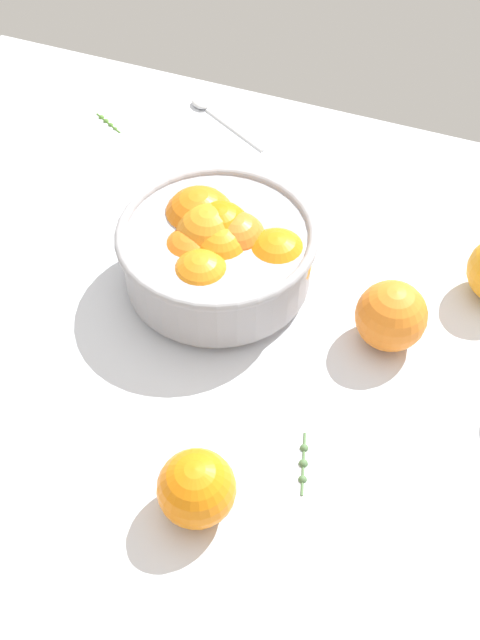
{
  "coord_description": "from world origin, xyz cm",
  "views": [
    {
      "loc": [
        20.43,
        -46.07,
        65.05
      ],
      "look_at": [
        2.79,
        -1.7,
        8.19
      ],
      "focal_mm": 41.93,
      "sensor_mm": 36.0,
      "label": 1
    }
  ],
  "objects_px": {
    "loose_orange_2": "(197,489)",
    "spoon": "(216,115)",
    "fruit_bowl": "(218,251)",
    "loose_orange_0": "(391,316)"
  },
  "relations": [
    {
      "from": "loose_orange_2",
      "to": "spoon",
      "type": "bearing_deg",
      "value": 111.36
    },
    {
      "from": "fruit_bowl",
      "to": "loose_orange_0",
      "type": "relative_size",
      "value": 2.9
    },
    {
      "from": "fruit_bowl",
      "to": "spoon",
      "type": "bearing_deg",
      "value": 113.61
    },
    {
      "from": "loose_orange_0",
      "to": "fruit_bowl",
      "type": "bearing_deg",
      "value": 177.54
    },
    {
      "from": "loose_orange_0",
      "to": "spoon",
      "type": "xyz_separation_m",
      "value": [
        -0.34,
        0.32,
        -0.03
      ]
    },
    {
      "from": "loose_orange_2",
      "to": "spoon",
      "type": "height_order",
      "value": "loose_orange_2"
    },
    {
      "from": "loose_orange_0",
      "to": "spoon",
      "type": "distance_m",
      "value": 0.46
    },
    {
      "from": "spoon",
      "to": "loose_orange_0",
      "type": "bearing_deg",
      "value": -42.93
    },
    {
      "from": "fruit_bowl",
      "to": "spoon",
      "type": "xyz_separation_m",
      "value": [
        -0.13,
        0.31,
        -0.05
      ]
    },
    {
      "from": "spoon",
      "to": "fruit_bowl",
      "type": "bearing_deg",
      "value": -66.39
    }
  ]
}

